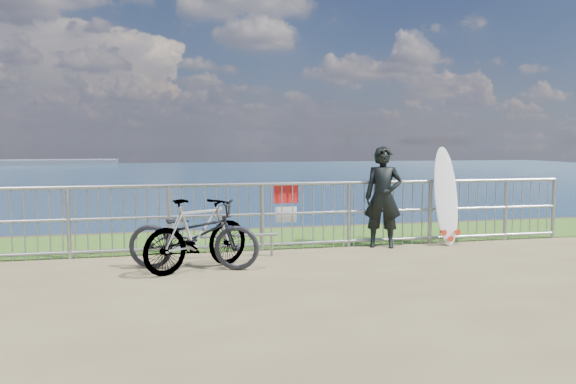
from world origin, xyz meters
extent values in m
plane|color=#33641B|center=(0.00, 2.70, 0.01)|extent=(120.00, 120.00, 0.00)
cube|color=brown|center=(0.00, 3.90, -2.50)|extent=(120.00, 0.30, 5.00)
plane|color=navy|center=(0.00, 90.00, -5.00)|extent=(260.00, 260.00, 0.00)
cylinder|color=gray|center=(0.00, 1.60, 1.10)|extent=(10.00, 0.06, 0.06)
cylinder|color=gray|center=(0.00, 1.60, 0.61)|extent=(10.00, 0.05, 0.05)
cylinder|color=gray|center=(0.00, 1.60, 0.10)|extent=(10.00, 0.05, 0.05)
cylinder|color=gray|center=(-3.50, 1.60, 0.55)|extent=(0.06, 0.06, 1.10)
cylinder|color=gray|center=(-2.00, 1.60, 0.55)|extent=(0.06, 0.06, 1.10)
cylinder|color=gray|center=(-0.50, 1.60, 0.55)|extent=(0.06, 0.06, 1.10)
cylinder|color=gray|center=(1.00, 1.60, 0.55)|extent=(0.06, 0.06, 1.10)
cylinder|color=gray|center=(2.50, 1.60, 0.55)|extent=(0.06, 0.06, 1.10)
cylinder|color=gray|center=(4.00, 1.60, 0.55)|extent=(0.06, 0.06, 1.10)
cylinder|color=gray|center=(5.00, 1.60, 0.55)|extent=(0.06, 0.06, 1.10)
cube|color=red|center=(-0.09, 1.66, 0.92)|extent=(0.42, 0.02, 0.30)
cube|color=white|center=(-0.09, 1.66, 0.92)|extent=(0.38, 0.01, 0.08)
cube|color=white|center=(-0.09, 1.66, 0.58)|extent=(0.36, 0.02, 0.26)
imported|color=black|center=(1.56, 1.45, 0.86)|extent=(0.73, 0.61, 1.71)
ellipsoid|color=white|center=(2.72, 1.45, 0.86)|extent=(0.47, 0.42, 1.72)
cone|color=red|center=(2.59, 1.33, 0.24)|extent=(0.10, 0.19, 0.10)
cone|color=red|center=(2.85, 1.33, 0.24)|extent=(0.10, 0.19, 0.10)
cone|color=red|center=(2.72, 1.33, 0.13)|extent=(0.10, 0.19, 0.10)
imported|color=black|center=(-1.68, 0.48, 0.49)|extent=(1.96, 1.15, 0.97)
imported|color=black|center=(-1.63, 0.40, 0.51)|extent=(1.71, 1.26, 1.02)
cylinder|color=gray|center=(-1.24, 1.10, 0.35)|extent=(1.81, 0.05, 0.05)
cylinder|color=gray|center=(-2.05, 1.10, 0.18)|extent=(0.04, 0.04, 0.35)
cylinder|color=gray|center=(-0.44, 1.10, 0.18)|extent=(0.04, 0.04, 0.35)
camera|label=1|loc=(-2.11, -7.40, 1.80)|focal=35.00mm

